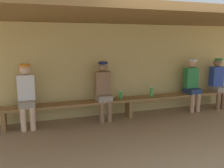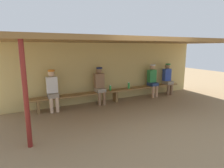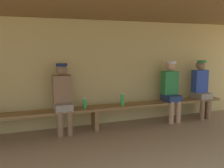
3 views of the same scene
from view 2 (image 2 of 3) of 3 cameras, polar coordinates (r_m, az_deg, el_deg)
name	(u,v)px [view 2 (image 2 of 3)]	position (r m, az deg, el deg)	size (l,w,h in m)	color
ground_plane	(139,114)	(5.93, 8.08, -9.16)	(24.00, 24.00, 0.00)	#937754
back_wall	(110,72)	(7.34, -0.64, 3.78)	(8.00, 0.20, 2.20)	tan
dugout_roof	(128,40)	(6.15, 4.85, 13.12)	(8.00, 2.80, 0.12)	brown
support_post	(26,96)	(4.10, -24.80, -3.30)	(0.10, 0.10, 2.20)	maroon
bench	(115,92)	(7.08, 0.99, -2.38)	(6.00, 0.36, 0.46)	olive
player_in_white	(168,77)	(8.51, 16.57, 1.93)	(0.34, 0.42, 1.34)	gray
player_shirtless_tan	(153,79)	(7.97, 12.25, 1.54)	(0.34, 0.42, 1.34)	navy
player_middle	(100,84)	(6.74, -3.77, 0.03)	(0.34, 0.42, 1.34)	gray
player_in_blue	(52,88)	(6.29, -17.70, -1.29)	(0.34, 0.42, 1.34)	gray
water_bottle_orange	(110,88)	(6.95, -0.51, -1.20)	(0.07, 0.07, 0.21)	green
water_bottle_green	(129,85)	(7.31, 5.13, -0.43)	(0.08, 0.08, 0.25)	green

